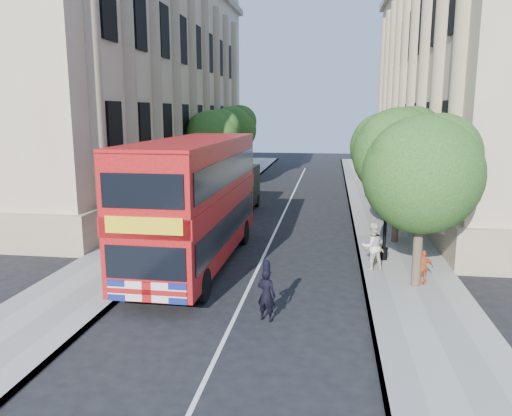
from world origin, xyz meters
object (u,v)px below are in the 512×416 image
at_px(lamp_post, 386,202).
at_px(police_constable, 266,295).
at_px(box_van, 238,190).
at_px(double_decker_bus, 195,198).
at_px(woman_pedestrian, 372,246).

height_order(lamp_post, police_constable, lamp_post).
relative_size(lamp_post, box_van, 1.07).
xyz_separation_m(double_decker_bus, woman_pedestrian, (6.91, 0.14, -1.70)).
bearing_deg(box_van, police_constable, -74.11).
xyz_separation_m(double_decker_bus, police_constable, (3.48, -4.93, -1.94)).
relative_size(double_decker_bus, woman_pedestrian, 5.87).
height_order(lamp_post, double_decker_bus, lamp_post).
distance_m(double_decker_bus, police_constable, 6.34).
bearing_deg(woman_pedestrian, lamp_post, -135.82).
distance_m(double_decker_bus, box_van, 11.30).
distance_m(lamp_post, police_constable, 7.81).
bearing_deg(double_decker_bus, lamp_post, 12.12).
distance_m(lamp_post, woman_pedestrian, 2.11).
bearing_deg(police_constable, box_van, -57.18).
relative_size(box_van, police_constable, 3.02).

